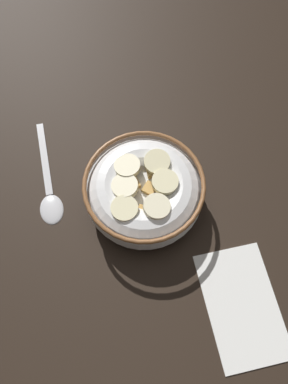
{
  "coord_description": "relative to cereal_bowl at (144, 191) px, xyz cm",
  "views": [
    {
      "loc": [
        20.53,
        5.97,
        52.57
      ],
      "look_at": [
        0.0,
        0.0,
        3.0
      ],
      "focal_mm": 37.73,
      "sensor_mm": 36.0,
      "label": 1
    }
  ],
  "objects": [
    {
      "name": "spoon",
      "position": [
        2.99,
        -13.03,
        -2.86
      ],
      "size": [
        15.55,
        9.84,
        0.8
      ],
      "color": "silver",
      "rests_on": "ground_plane"
    },
    {
      "name": "ground_plane",
      "position": [
        -0.01,
        -0.0,
        -4.2
      ],
      "size": [
        112.01,
        112.01,
        2.0
      ],
      "primitive_type": "cube",
      "color": "black"
    },
    {
      "name": "folded_napkin",
      "position": [
        10.34,
        15.93,
        -3.05
      ],
      "size": [
        17.31,
        14.94,
        0.3
      ],
      "primitive_type": "cube",
      "rotation": [
        0.0,
        0.0,
        0.5
      ],
      "color": "white",
      "rests_on": "ground_plane"
    },
    {
      "name": "cereal_bowl",
      "position": [
        0.0,
        0.0,
        0.0
      ],
      "size": [
        15.96,
        15.96,
        6.44
      ],
      "color": "white",
      "rests_on": "ground_plane"
    }
  ]
}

